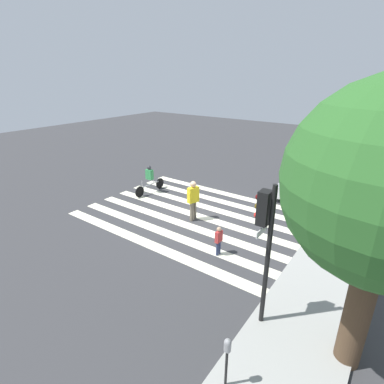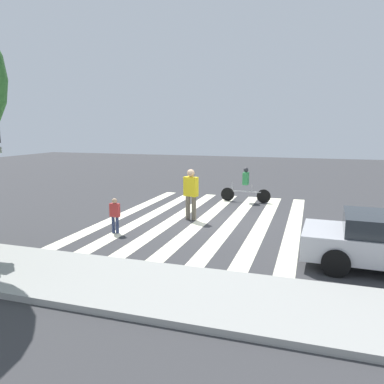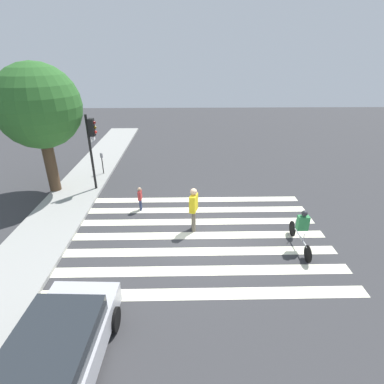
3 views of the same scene
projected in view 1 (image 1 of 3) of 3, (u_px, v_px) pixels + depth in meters
name	position (u px, v px, depth m)	size (l,w,h in m)	color
ground_plane	(195.00, 215.00, 14.22)	(60.00, 60.00, 0.00)	#38383A
sidewalk_curb	(336.00, 258.00, 10.79)	(36.00, 2.50, 0.14)	#9E9E99
crosswalk_stripes	(195.00, 215.00, 14.22)	(6.90, 10.00, 0.01)	#F2EDCC
traffic_light	(265.00, 231.00, 7.07)	(0.60, 0.50, 3.98)	black
parking_meter	(227.00, 353.00, 5.97)	(0.15, 0.15, 1.41)	black
pedestrian_child_with_backpack	(193.00, 199.00, 13.36)	(0.56, 0.37, 1.86)	#6B6051
pedestrian_adult_tall_backpack	(219.00, 239.00, 10.87)	(0.32, 0.17, 1.14)	navy
cyclist_near_curb	(150.00, 178.00, 16.57)	(2.26, 0.40, 1.58)	black
car_parked_silver_sedan	(305.00, 183.00, 16.36)	(4.25, 2.15, 1.32)	#B7B7BC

